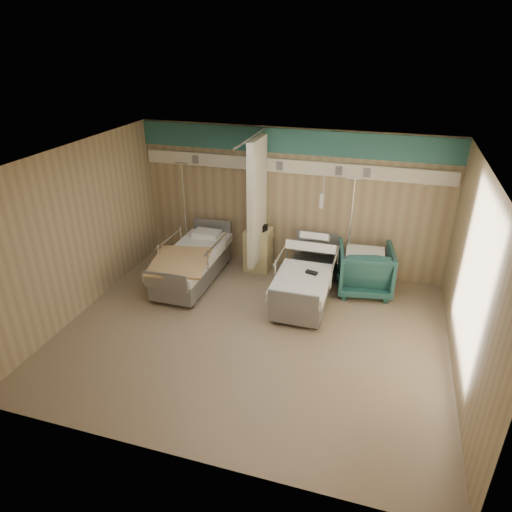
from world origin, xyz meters
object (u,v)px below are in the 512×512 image
at_px(bed_right, 306,283).
at_px(visitor_armchair, 365,269).
at_px(bed_left, 192,267).
at_px(bedside_cabinet, 258,249).
at_px(iv_stand_left, 187,241).
at_px(iv_stand_right, 347,263).

distance_m(bed_right, visitor_armchair, 1.15).
xyz_separation_m(bed_left, bedside_cabinet, (1.05, 0.90, 0.11)).
height_order(bedside_cabinet, iv_stand_left, iv_stand_left).
relative_size(visitor_armchair, iv_stand_right, 0.47).
height_order(bed_left, iv_stand_left, iv_stand_left).
bearing_deg(bed_left, iv_stand_right, 15.80).
xyz_separation_m(bed_right, iv_stand_right, (0.62, 0.80, 0.11)).
distance_m(bed_right, bed_left, 2.20).
xyz_separation_m(bed_right, bed_left, (-2.20, 0.00, 0.00)).
bearing_deg(visitor_armchair, bed_right, 22.05).
bearing_deg(bedside_cabinet, bed_right, -38.05).
xyz_separation_m(bed_left, iv_stand_left, (-0.48, 0.83, 0.11)).
xyz_separation_m(bedside_cabinet, visitor_armchair, (2.12, -0.30, 0.02)).
relative_size(bed_left, bedside_cabinet, 2.54).
xyz_separation_m(bed_right, iv_stand_left, (-2.68, 0.83, 0.11)).
height_order(bed_left, iv_stand_right, iv_stand_right).
distance_m(bed_left, visitor_armchair, 3.23).
distance_m(bed_right, iv_stand_right, 1.02).
height_order(bed_right, iv_stand_left, iv_stand_left).
bearing_deg(iv_stand_left, visitor_armchair, -3.68).
bearing_deg(visitor_armchair, bed_left, 1.04).
bearing_deg(bed_right, bedside_cabinet, 141.95).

